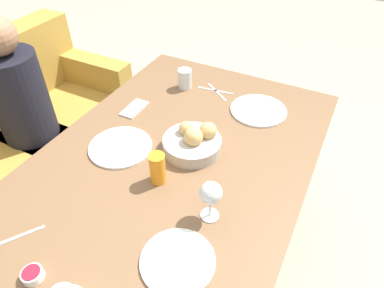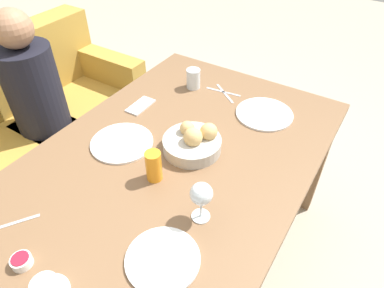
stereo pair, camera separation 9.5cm
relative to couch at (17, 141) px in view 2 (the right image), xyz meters
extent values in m
plane|color=#A89E89|center=(0.03, -1.20, -0.31)|extent=(10.00, 10.00, 0.00)
cube|color=brown|center=(0.03, -1.20, 0.42)|extent=(1.52, 1.04, 0.03)
cube|color=brown|center=(0.74, -1.67, 0.05)|extent=(0.06, 0.06, 0.71)
cube|color=brown|center=(0.74, -0.72, 0.05)|extent=(0.06, 0.06, 0.71)
cube|color=#B28938|center=(0.00, -0.05, -0.10)|extent=(1.66, 0.70, 0.41)
cube|color=#B28938|center=(0.76, -0.05, 0.00)|extent=(0.14, 0.70, 0.61)
cube|color=#23232D|center=(0.13, -0.16, -0.10)|extent=(0.29, 0.40, 0.41)
cylinder|color=black|center=(0.13, -0.16, 0.35)|extent=(0.30, 0.30, 0.51)
sphere|color=#9E7051|center=(0.13, -0.16, 0.71)|extent=(0.20, 0.20, 0.20)
cylinder|color=#B2ADA3|center=(0.10, -1.24, 0.47)|extent=(0.24, 0.24, 0.05)
sphere|color=tan|center=(0.13, -1.20, 0.52)|extent=(0.06, 0.06, 0.06)
sphere|color=tan|center=(0.09, -1.25, 0.52)|extent=(0.08, 0.08, 0.08)
sphere|color=tan|center=(0.16, -1.28, 0.52)|extent=(0.07, 0.07, 0.07)
cylinder|color=white|center=(-0.38, -1.43, 0.45)|extent=(0.23, 0.23, 0.01)
cylinder|color=white|center=(0.49, -1.39, 0.45)|extent=(0.27, 0.27, 0.01)
cylinder|color=white|center=(-0.03, -0.97, 0.45)|extent=(0.26, 0.26, 0.01)
cylinder|color=orange|center=(-0.11, -1.21, 0.50)|extent=(0.06, 0.06, 0.12)
cylinder|color=silver|center=(0.52, -0.98, 0.49)|extent=(0.07, 0.07, 0.10)
cylinder|color=silver|center=(-0.17, -1.45, 0.44)|extent=(0.06, 0.06, 0.00)
cylinder|color=silver|center=(-0.17, -1.45, 0.48)|extent=(0.01, 0.01, 0.07)
sphere|color=silver|center=(-0.17, -1.45, 0.56)|extent=(0.08, 0.08, 0.08)
cylinder|color=white|center=(-0.63, -1.23, 0.48)|extent=(0.08, 0.08, 0.05)
cylinder|color=white|center=(-0.61, -1.09, 0.46)|extent=(0.06, 0.06, 0.03)
cylinder|color=#A3192D|center=(-0.61, -1.09, 0.47)|extent=(0.05, 0.05, 0.00)
cube|color=#B7B7BC|center=(0.55, -1.15, 0.44)|extent=(0.12, 0.16, 0.00)
cube|color=#B7B7BC|center=(0.56, -1.14, 0.44)|extent=(0.03, 0.19, 0.00)
cube|color=#B7B7BC|center=(-0.52, -0.94, 0.44)|extent=(0.12, 0.09, 0.00)
cube|color=silver|center=(0.23, -0.86, 0.45)|extent=(0.15, 0.08, 0.01)
camera|label=1|loc=(-0.84, -1.72, 1.39)|focal=32.00mm
camera|label=2|loc=(-0.80, -1.81, 1.39)|focal=32.00mm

